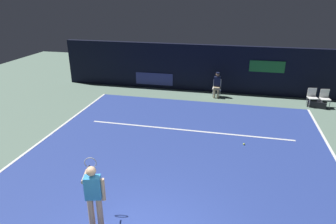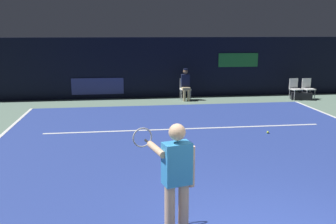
# 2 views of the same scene
# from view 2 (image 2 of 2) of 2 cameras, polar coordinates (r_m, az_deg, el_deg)

# --- Properties ---
(ground_plane) EXTENTS (32.48, 32.48, 0.00)m
(ground_plane) POSITION_cam_2_polar(r_m,az_deg,el_deg) (9.03, 5.06, -5.95)
(ground_plane) COLOR slate
(court_surface) EXTENTS (10.60, 11.02, 0.01)m
(court_surface) POSITION_cam_2_polar(r_m,az_deg,el_deg) (9.03, 5.06, -5.91)
(court_surface) COLOR navy
(court_surface) RESTS_ON ground
(line_service) EXTENTS (8.27, 0.10, 0.01)m
(line_service) POSITION_cam_2_polar(r_m,az_deg,el_deg) (10.84, 2.87, -2.65)
(line_service) COLOR white
(line_service) RESTS_ON court_surface
(back_wall) EXTENTS (16.46, 0.33, 2.60)m
(back_wall) POSITION_cam_2_polar(r_m,az_deg,el_deg) (15.99, -0.63, 7.01)
(back_wall) COLOR black
(back_wall) RESTS_ON ground
(tennis_player) EXTENTS (0.80, 0.92, 1.73)m
(tennis_player) POSITION_cam_2_polar(r_m,az_deg,el_deg) (4.84, 1.23, -10.32)
(tennis_player) COLOR #DBAD89
(tennis_player) RESTS_ON ground
(line_judge_on_chair) EXTENTS (0.44, 0.53, 1.32)m
(line_judge_on_chair) POSITION_cam_2_polar(r_m,az_deg,el_deg) (15.26, 2.78, 4.41)
(line_judge_on_chair) COLOR white
(line_judge_on_chair) RESTS_ON ground
(courtside_chair_near) EXTENTS (0.48, 0.46, 0.88)m
(courtside_chair_near) POSITION_cam_2_polar(r_m,az_deg,el_deg) (16.64, 21.10, 3.62)
(courtside_chair_near) COLOR white
(courtside_chair_near) RESTS_ON ground
(courtside_chair_far) EXTENTS (0.50, 0.48, 0.88)m
(courtside_chair_far) POSITION_cam_2_polar(r_m,az_deg,el_deg) (16.42, 19.33, 3.65)
(courtside_chair_far) COLOR white
(courtside_chair_far) RESTS_ON ground
(tennis_ball) EXTENTS (0.07, 0.07, 0.07)m
(tennis_ball) POSITION_cam_2_polar(r_m,az_deg,el_deg) (10.73, 15.40, -3.09)
(tennis_ball) COLOR #CCE033
(tennis_ball) RESTS_ON court_surface
(equipment_bag) EXTENTS (0.89, 0.53, 0.32)m
(equipment_bag) POSITION_cam_2_polar(r_m,az_deg,el_deg) (16.43, 20.21, 2.38)
(equipment_bag) COLOR black
(equipment_bag) RESTS_ON ground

